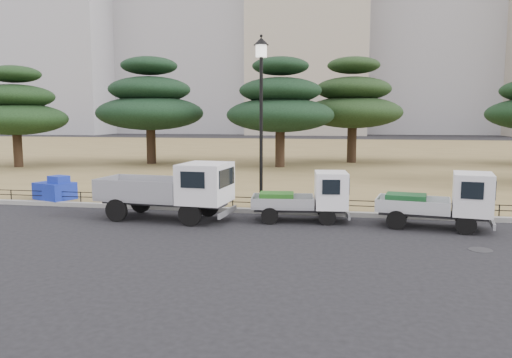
% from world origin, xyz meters
% --- Properties ---
extents(ground, '(220.00, 220.00, 0.00)m').
position_xyz_m(ground, '(0.00, 0.00, 0.00)').
color(ground, black).
extents(lawn, '(120.00, 56.00, 0.15)m').
position_xyz_m(lawn, '(0.00, 30.60, 0.07)').
color(lawn, olive).
rests_on(lawn, ground).
extents(curb, '(120.00, 0.25, 0.16)m').
position_xyz_m(curb, '(0.00, 2.60, 0.08)').
color(curb, gray).
rests_on(curb, ground).
extents(truck_large, '(4.52, 2.08, 1.92)m').
position_xyz_m(truck_large, '(-2.64, 1.00, 1.06)').
color(truck_large, black).
rests_on(truck_large, ground).
extents(truck_kei_front, '(3.21, 1.64, 1.63)m').
position_xyz_m(truck_kei_front, '(1.80, 1.57, 0.81)').
color(truck_kei_front, black).
rests_on(truck_kei_front, ground).
extents(truck_kei_rear, '(3.51, 1.93, 1.74)m').
position_xyz_m(truck_kei_rear, '(5.96, 1.26, 0.87)').
color(truck_kei_rear, black).
rests_on(truck_kei_rear, ground).
extents(street_lamp, '(0.54, 0.54, 5.99)m').
position_xyz_m(street_lamp, '(0.02, 2.90, 4.20)').
color(street_lamp, black).
rests_on(street_lamp, lawn).
extents(pipe_fence, '(38.00, 0.04, 0.40)m').
position_xyz_m(pipe_fence, '(0.00, 2.75, 0.44)').
color(pipe_fence, black).
rests_on(pipe_fence, lawn).
extents(tarp_pile, '(1.72, 1.50, 0.96)m').
position_xyz_m(tarp_pile, '(-8.35, 3.19, 0.53)').
color(tarp_pile, '#162DB0').
rests_on(tarp_pile, lawn).
extents(manhole, '(0.60, 0.60, 0.01)m').
position_xyz_m(manhole, '(6.50, -1.20, 0.01)').
color(manhole, '#2D2D30').
rests_on(manhole, ground).
extents(pine_west_far, '(6.43, 6.43, 6.50)m').
position_xyz_m(pine_west_far, '(-18.11, 14.36, 3.90)').
color(pine_west_far, black).
rests_on(pine_west_far, lawn).
extents(pine_west_near, '(7.32, 7.32, 7.32)m').
position_xyz_m(pine_west_near, '(-10.50, 18.19, 4.37)').
color(pine_west_near, black).
rests_on(pine_west_near, lawn).
extents(pine_center_left, '(6.92, 6.92, 7.03)m').
position_xyz_m(pine_center_left, '(-1.34, 17.48, 4.21)').
color(pine_center_left, black).
rests_on(pine_center_left, lawn).
extents(pine_center_right, '(6.98, 6.98, 7.41)m').
position_xyz_m(pine_center_right, '(3.24, 21.62, 4.44)').
color(pine_center_right, black).
rests_on(pine_center_right, lawn).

